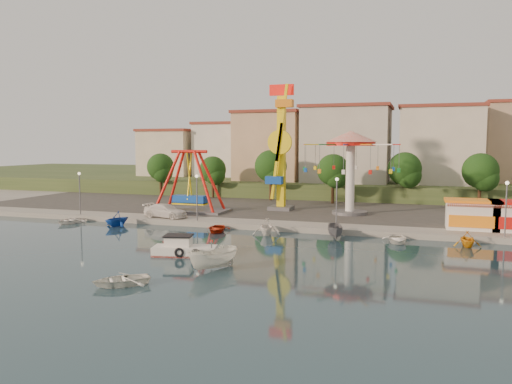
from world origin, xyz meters
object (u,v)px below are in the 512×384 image
at_px(wave_swinger, 351,153).
at_px(skiff, 213,259).
at_px(cabin_motorboat, 183,250).
at_px(van, 166,211).
at_px(kamikaze_tower, 281,150).
at_px(pirate_ship_ride, 190,182).
at_px(rowboat_a, 188,249).

height_order(wave_swinger, skiff, wave_swinger).
relative_size(wave_swinger, skiff, 2.61).
distance_m(wave_swinger, cabin_motorboat, 28.37).
bearing_deg(cabin_motorboat, van, 109.31).
bearing_deg(wave_swinger, skiff, -101.95).
relative_size(kamikaze_tower, van, 2.98).
bearing_deg(wave_swinger, pirate_ship_ride, -168.79).
distance_m(cabin_motorboat, skiff, 5.71).
bearing_deg(kamikaze_tower, skiff, -84.18).
distance_m(wave_swinger, rowboat_a, 27.65).
distance_m(pirate_ship_ride, kamikaze_tower, 12.76).
distance_m(pirate_ship_ride, rowboat_a, 22.90).
bearing_deg(wave_swinger, cabin_motorboat, -112.49).
distance_m(cabin_motorboat, rowboat_a, 0.89).
relative_size(cabin_motorboat, van, 1.01).
bearing_deg(van, rowboat_a, -136.97).
xyz_separation_m(skiff, van, (-14.41, 19.20, 0.54)).
bearing_deg(kamikaze_tower, van, -136.53).
height_order(pirate_ship_ride, van, pirate_ship_ride).
height_order(cabin_motorboat, skiff, skiff).
relative_size(rowboat_a, van, 0.59).
relative_size(kamikaze_tower, rowboat_a, 5.08).
bearing_deg(wave_swinger, kamikaze_tower, 173.59).
height_order(wave_swinger, cabin_motorboat, wave_swinger).
distance_m(cabin_motorboat, van, 18.51).
xyz_separation_m(cabin_motorboat, rowboat_a, (-0.02, 0.87, -0.16)).
relative_size(kamikaze_tower, cabin_motorboat, 2.94).
relative_size(pirate_ship_ride, skiff, 2.25).
xyz_separation_m(wave_swinger, van, (-20.54, -9.74, -6.79)).
relative_size(cabin_motorboat, skiff, 1.26).
distance_m(rowboat_a, skiff, 6.33).
bearing_deg(cabin_motorboat, kamikaze_tower, 73.45).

